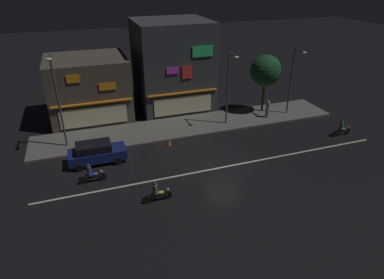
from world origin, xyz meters
TOP-DOWN VIEW (x-y plane):
  - ground_plane at (0.00, 0.00)m, footprint 140.00×140.00m
  - lane_divider_stripe at (0.00, 0.00)m, footprint 27.33×0.16m
  - sidewalk_far at (0.00, 7.83)m, footprint 28.77×4.52m
  - storefront_left_block at (-8.63, 13.43)m, footprint 7.51×6.83m
  - storefront_center_block at (0.00, 13.64)m, footprint 7.40×7.25m
  - streetlamp_west at (-11.21, 7.08)m, footprint 0.44×1.64m
  - streetlamp_mid at (3.35, 6.86)m, footprint 0.44×1.64m
  - streetlamp_east at (10.35, 7.15)m, footprint 0.44×1.64m
  - pedestrian_on_sidewalk at (7.81, 7.02)m, footprint 0.39×0.39m
  - street_tree at (8.21, 8.73)m, footprint 3.10×3.10m
  - parked_car_near_kerb at (-8.99, 3.90)m, footprint 4.30×1.98m
  - motorcycle_lead at (-9.61, 1.23)m, footprint 1.90×0.60m
  - motorcycle_following at (12.06, 1.44)m, footprint 1.90×0.60m
  - motorcycle_opposite_lane at (-5.80, -2.35)m, footprint 1.90×0.60m
  - traffic_cone at (-2.98, 4.81)m, footprint 0.36×0.36m

SIDE VIEW (x-z plane):
  - ground_plane at x=0.00m, z-range 0.00..0.00m
  - lane_divider_stripe at x=0.00m, z-range 0.00..0.01m
  - sidewalk_far at x=0.00m, z-range 0.00..0.14m
  - traffic_cone at x=-2.98m, z-range 0.00..0.55m
  - motorcycle_lead at x=-9.61m, z-range -0.13..1.39m
  - motorcycle_following at x=12.06m, z-range -0.13..1.39m
  - motorcycle_opposite_lane at x=-5.80m, z-range -0.13..1.39m
  - parked_car_near_kerb at x=-8.99m, z-range 0.03..1.70m
  - pedestrian_on_sidewalk at x=7.81m, z-range 0.07..1.88m
  - storefront_left_block at x=-8.63m, z-range 0.00..5.96m
  - streetlamp_east at x=10.35m, z-range 0.77..7.39m
  - streetlamp_mid at x=3.35m, z-range 0.77..7.59m
  - street_tree at x=8.21m, z-range 1.48..7.29m
  - storefront_center_block at x=0.00m, z-range 0.00..8.93m
  - streetlamp_west at x=-11.21m, z-range 0.79..8.56m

